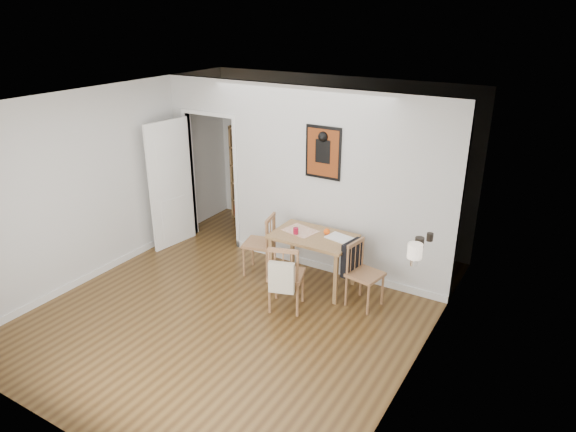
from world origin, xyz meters
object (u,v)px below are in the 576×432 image
Objects in this scene: dining_table at (313,241)px; chair_right at (364,274)px; red_glass at (296,231)px; fireplace at (419,298)px; notebook at (339,238)px; mantel_lamp at (415,252)px; ceramic_jar_a at (419,243)px; orange_fruit at (327,232)px; chair_left at (259,244)px; ceramic_jar_b at (430,237)px; bookshelf at (251,175)px; chair_front at (286,275)px.

dining_table is 1.27× the size of chair_right.
fireplace is at bearing -16.39° from red_glass.
notebook is 1.37× the size of mantel_lamp.
orange_fruit is at bearing 155.55° from ceramic_jar_a.
chair_left is at bearing -172.01° from notebook.
ceramic_jar_b is (0.81, -0.17, 0.76)m from chair_right.
fireplace is at bearing -30.25° from bookshelf.
mantel_lamp reaches higher than ceramic_jar_a.
chair_right is 0.77m from orange_fruit.
mantel_lamp is at bearing -92.15° from fireplace.
chair_right is (1.62, -0.05, -0.00)m from chair_left.
fireplace is 1.50m from notebook.
chair_front is 1.86m from mantel_lamp.
mantel_lamp is at bearing -30.30° from dining_table.
dining_table is 0.85m from chair_left.
fireplace reaches higher than chair_front.
dining_table is 0.64× the size of bookshelf.
chair_left is at bearing 160.22° from mantel_lamp.
ceramic_jar_b is at bearing -12.10° from chair_right.
mantel_lamp is at bearing -35.59° from orange_fruit.
chair_front reaches higher than red_glass.
fireplace is at bearing -21.06° from dining_table.
dining_table is 1.72m from ceramic_jar_b.
fireplace is (0.85, -0.51, 0.17)m from chair_right.
ceramic_jar_b reaches higher than notebook.
mantel_lamp reaches higher than chair_left.
notebook is at bearing 162.97° from ceramic_jar_b.
notebook is (2.38, -1.42, -0.08)m from bookshelf.
chair_front is 2.83× the size of notebook.
chair_front reaches higher than chair_right.
chair_front is at bearing -166.22° from ceramic_jar_b.
chair_right is 1.07m from red_glass.
mantel_lamp is at bearing -19.78° from chair_left.
red_glass reaches higher than orange_fruit.
mantel_lamp reaches higher than chair_right.
mantel_lamp is 0.67m from ceramic_jar_b.
orange_fruit is 0.71× the size of ceramic_jar_a.
bookshelf is 4.45m from mantel_lamp.
mantel_lamp is at bearing -44.73° from chair_right.
mantel_lamp reaches higher than ceramic_jar_b.
chair_left is at bearing 142.84° from chair_front.
orange_fruit is 0.26× the size of notebook.
notebook is (0.34, 0.09, 0.10)m from dining_table.
fireplace is 3.90× the size of notebook.
ceramic_jar_a reaches higher than orange_fruit.
dining_table is at bearing 161.21° from ceramic_jar_a.
fireplace is at bearing -28.98° from notebook.
fireplace is at bearing -49.10° from ceramic_jar_a.
ceramic_jar_b reaches higher than chair_front.
fireplace is at bearing 1.95° from chair_front.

